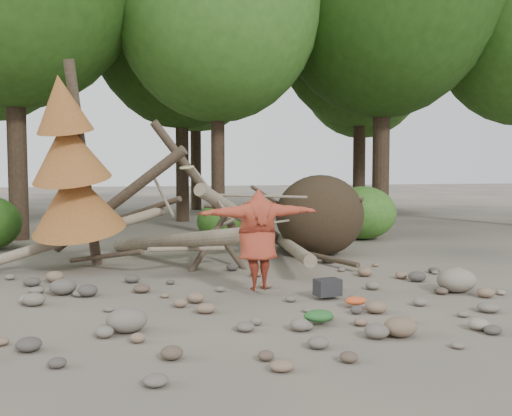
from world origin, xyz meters
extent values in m
plane|color=#514C44|center=(0.00, 0.00, 0.00)|extent=(120.00, 120.00, 0.00)
ellipsoid|color=#332619|center=(2.60, 4.30, 0.99)|extent=(2.20, 1.87, 1.98)
cylinder|color=gray|center=(-1.00, 3.70, 0.55)|extent=(2.61, 5.11, 1.08)
cylinder|color=gray|center=(0.80, 4.20, 0.90)|extent=(3.18, 3.71, 1.90)
cylinder|color=brown|center=(-2.20, 4.60, 1.40)|extent=(3.08, 1.91, 2.49)
cylinder|color=gray|center=(1.60, 3.50, 0.35)|extent=(1.13, 4.98, 0.43)
cylinder|color=brown|center=(-0.30, 4.80, 1.80)|extent=(2.39, 1.03, 2.89)
cylinder|color=gray|center=(-3.00, 4.00, 0.70)|extent=(3.71, 0.86, 1.20)
cylinder|color=#4C3F30|center=(-2.50, 3.50, 0.30)|extent=(1.52, 1.70, 0.49)
cylinder|color=gray|center=(0.20, 4.40, 0.80)|extent=(1.57, 0.85, 0.69)
cylinder|color=#4C3F30|center=(1.80, 4.90, 1.20)|extent=(1.92, 1.25, 1.10)
cylinder|color=gray|center=(-1.20, 4.20, 1.50)|extent=(0.37, 1.42, 0.85)
cylinder|color=#4C3F30|center=(2.20, 3.20, 0.15)|extent=(0.79, 2.54, 0.12)
cylinder|color=gray|center=(-0.80, 3.10, 0.45)|extent=(1.78, 1.11, 0.29)
cylinder|color=#4C3F30|center=(-2.90, 3.80, 2.20)|extent=(0.67, 1.13, 4.35)
cone|color=brown|center=(-3.06, 3.49, 1.50)|extent=(2.06, 2.13, 1.86)
cone|color=brown|center=(-3.16, 3.28, 2.50)|extent=(1.71, 1.78, 1.65)
cone|color=brown|center=(-3.26, 3.09, 3.40)|extent=(1.23, 1.30, 1.41)
cylinder|color=#38281C|center=(-5.00, 9.50, 4.48)|extent=(0.56, 0.56, 8.96)
cylinder|color=#38281C|center=(1.00, 9.20, 3.57)|extent=(0.44, 0.44, 7.14)
ellipsoid|color=#3C7323|center=(1.00, 9.20, 7.34)|extent=(6.53, 6.53, 7.51)
cylinder|color=#38281C|center=(7.00, 9.80, 4.72)|extent=(0.60, 0.60, 9.45)
cylinder|color=#38281C|center=(0.50, 14.20, 4.27)|extent=(0.52, 0.52, 8.54)
cylinder|color=#38281C|center=(8.00, 13.80, 4.06)|extent=(0.50, 0.50, 8.12)
ellipsoid|color=#30611C|center=(8.00, 13.80, 8.35)|extent=(7.42, 7.42, 8.91)
cylinder|color=#38281C|center=(2.00, 20.50, 4.38)|extent=(0.54, 0.54, 8.75)
ellipsoid|color=#3C7323|center=(2.00, 20.50, 9.00)|extent=(8.00, 8.00, 10.00)
cylinder|color=#38281C|center=(11.00, 20.00, 3.92)|extent=(0.46, 0.46, 7.84)
ellipsoid|color=#30611C|center=(11.00, 20.00, 8.06)|extent=(7.17, 7.17, 8.60)
ellipsoid|color=#30611C|center=(0.80, 7.80, 0.56)|extent=(1.40, 1.40, 1.12)
ellipsoid|color=#3C7323|center=(5.00, 7.00, 0.80)|extent=(2.00, 2.00, 1.60)
imported|color=maroon|center=(0.03, 0.51, 0.93)|extent=(2.10, 0.60, 1.71)
cylinder|color=#938D5D|center=(-1.16, 0.60, 2.15)|extent=(0.25, 0.24, 0.09)
cube|color=black|center=(1.04, -0.12, 0.14)|extent=(0.44, 0.33, 0.27)
ellipsoid|color=#235925|center=(0.34, -1.54, 0.08)|extent=(0.42, 0.35, 0.16)
ellipsoid|color=#C44821|center=(1.23, -0.78, 0.06)|extent=(0.34, 0.28, 0.12)
ellipsoid|color=#696158|center=(-2.20, -1.22, 0.16)|extent=(0.54, 0.48, 0.32)
ellipsoid|color=brown|center=(1.16, -2.30, 0.13)|extent=(0.43, 0.38, 0.26)
ellipsoid|color=gray|center=(3.40, -0.18, 0.21)|extent=(0.69, 0.62, 0.41)
ellipsoid|color=#575049|center=(-3.18, 1.31, 0.13)|extent=(0.45, 0.40, 0.27)
camera|label=1|loc=(-2.41, -8.73, 2.14)|focal=40.00mm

